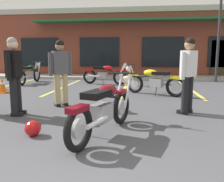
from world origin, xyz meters
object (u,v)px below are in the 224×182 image
(parking_lot_lamp_post, at_px, (221,13))
(person_near_building, at_px, (60,69))
(person_in_black_shirt, at_px, (14,72))
(motorcycle_silver_naked, at_px, (30,73))
(traffic_cone, at_px, (2,85))
(motorcycle_red_sportbike, at_px, (105,74))
(helmet_on_pavement, at_px, (33,128))
(person_by_back_row, at_px, (188,71))
(motorcycle_foreground_classic, at_px, (104,107))
(motorcycle_green_cafe_racer, at_px, (154,81))

(parking_lot_lamp_post, bearing_deg, person_near_building, -133.38)
(person_in_black_shirt, bearing_deg, person_near_building, 55.97)
(motorcycle_silver_naked, height_order, traffic_cone, motorcycle_silver_naked)
(motorcycle_red_sportbike, height_order, person_in_black_shirt, person_in_black_shirt)
(motorcycle_red_sportbike, distance_m, helmet_on_pavement, 6.70)
(traffic_cone, bearing_deg, person_by_back_row, -20.95)
(motorcycle_foreground_classic, bearing_deg, person_by_back_row, 44.79)
(motorcycle_red_sportbike, distance_m, person_in_black_shirt, 5.61)
(motorcycle_foreground_classic, bearing_deg, motorcycle_green_cafe_racer, 75.98)
(traffic_cone, xyz_separation_m, parking_lot_lamp_post, (8.36, 4.14, 2.93))
(parking_lot_lamp_post, bearing_deg, motorcycle_foreground_classic, -117.79)
(motorcycle_foreground_classic, xyz_separation_m, motorcycle_silver_naked, (-4.46, 6.49, 0.00))
(motorcycle_green_cafe_racer, xyz_separation_m, traffic_cone, (-5.18, -0.22, -0.20))
(person_by_back_row, bearing_deg, person_near_building, 172.33)
(motorcycle_red_sportbike, distance_m, traffic_cone, 4.17)
(person_near_building, xyz_separation_m, traffic_cone, (-2.74, 1.80, -0.69))
(helmet_on_pavement, bearing_deg, parking_lot_lamp_post, 56.75)
(motorcycle_silver_naked, relative_size, parking_lot_lamp_post, 0.43)
(motorcycle_silver_naked, relative_size, helmet_on_pavement, 8.10)
(person_by_back_row, bearing_deg, parking_lot_lamp_post, 67.90)
(helmet_on_pavement, xyz_separation_m, traffic_cone, (-3.02, 4.01, 0.13))
(person_by_back_row, xyz_separation_m, parking_lot_lamp_post, (2.58, 6.36, 2.24))
(person_near_building, xyz_separation_m, helmet_on_pavement, (0.27, -2.21, -0.82))
(parking_lot_lamp_post, bearing_deg, person_by_back_row, -112.10)
(motorcycle_foreground_classic, xyz_separation_m, person_near_building, (-1.43, 2.01, 0.49))
(person_by_back_row, distance_m, helmet_on_pavement, 3.40)
(motorcycle_silver_naked, xyz_separation_m, person_by_back_row, (6.08, -4.89, 0.49))
(motorcycle_green_cafe_racer, distance_m, person_by_back_row, 2.55)
(motorcycle_silver_naked, bearing_deg, person_by_back_row, -38.81)
(motorcycle_foreground_classic, distance_m, traffic_cone, 5.65)
(motorcycle_green_cafe_racer, bearing_deg, parking_lot_lamp_post, 50.92)
(motorcycle_foreground_classic, relative_size, motorcycle_green_cafe_racer, 1.05)
(person_by_back_row, distance_m, traffic_cone, 6.23)
(motorcycle_foreground_classic, height_order, parking_lot_lamp_post, parking_lot_lamp_post)
(person_by_back_row, xyz_separation_m, person_near_building, (-3.04, 0.41, 0.00))
(person_near_building, height_order, parking_lot_lamp_post, parking_lot_lamp_post)
(motorcycle_green_cafe_racer, bearing_deg, motorcycle_red_sportbike, 128.92)
(person_by_back_row, xyz_separation_m, traffic_cone, (-5.78, 2.21, -0.69))
(motorcycle_silver_naked, xyz_separation_m, parking_lot_lamp_post, (8.66, 1.47, 2.73))
(person_in_black_shirt, height_order, traffic_cone, person_in_black_shirt)
(motorcycle_foreground_classic, bearing_deg, motorcycle_red_sportbike, 98.58)
(motorcycle_green_cafe_racer, relative_size, person_by_back_row, 1.15)
(person_near_building, relative_size, traffic_cone, 3.16)
(motorcycle_foreground_classic, distance_m, parking_lot_lamp_post, 9.40)
(motorcycle_foreground_classic, relative_size, person_by_back_row, 1.22)
(motorcycle_silver_naked, height_order, person_near_building, person_near_building)
(person_in_black_shirt, xyz_separation_m, person_by_back_row, (3.71, 0.58, 0.00))
(motorcycle_green_cafe_racer, height_order, person_in_black_shirt, person_in_black_shirt)
(motorcycle_green_cafe_racer, relative_size, traffic_cone, 3.65)
(helmet_on_pavement, bearing_deg, motorcycle_foreground_classic, 9.65)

